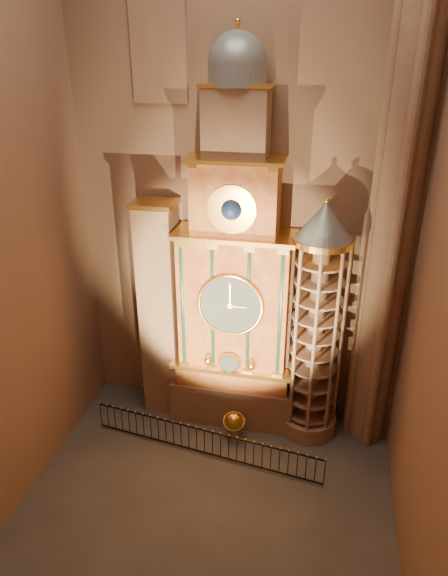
% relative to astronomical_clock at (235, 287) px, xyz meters
% --- Properties ---
extents(floor, '(14.00, 14.00, 0.00)m').
position_rel_astronomical_clock_xyz_m(floor, '(0.00, -4.96, -6.68)').
color(floor, '#383330').
rests_on(floor, ground).
extents(wall_back, '(22.00, 0.00, 22.00)m').
position_rel_astronomical_clock_xyz_m(wall_back, '(0.00, 1.04, 4.32)').
color(wall_back, '#90654E').
rests_on(wall_back, floor).
extents(astronomical_clock, '(5.60, 2.41, 16.70)m').
position_rel_astronomical_clock_xyz_m(astronomical_clock, '(0.00, 0.00, 0.00)').
color(astronomical_clock, '#8C634C').
rests_on(astronomical_clock, floor).
extents(portrait_tower, '(1.80, 1.60, 10.20)m').
position_rel_astronomical_clock_xyz_m(portrait_tower, '(-3.40, 0.02, -1.53)').
color(portrait_tower, '#8C634C').
rests_on(portrait_tower, floor).
extents(stair_turret, '(2.50, 2.50, 10.80)m').
position_rel_astronomical_clock_xyz_m(stair_turret, '(3.50, -0.26, -1.41)').
color(stair_turret, '#8C634C').
rests_on(stair_turret, floor).
extents(gothic_pier, '(2.04, 2.04, 22.00)m').
position_rel_astronomical_clock_xyz_m(gothic_pier, '(6.10, 0.04, 4.32)').
color(gothic_pier, '#8C634C').
rests_on(gothic_pier, floor).
extents(stained_glass_window, '(2.20, 0.14, 5.20)m').
position_rel_astronomical_clock_xyz_m(stained_glass_window, '(-3.20, 0.95, 9.82)').
color(stained_glass_window, navy).
rests_on(stained_glass_window, wall_back).
extents(celestial_globe, '(1.04, 0.99, 1.40)m').
position_rel_astronomical_clock_xyz_m(celestial_globe, '(0.33, -1.72, -5.84)').
color(celestial_globe, '#8C634C').
rests_on(celestial_globe, floor).
extents(iron_railing, '(10.09, 1.54, 1.28)m').
position_rel_astronomical_clock_xyz_m(iron_railing, '(-0.70, -2.92, -5.98)').
color(iron_railing, black).
rests_on(iron_railing, floor).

